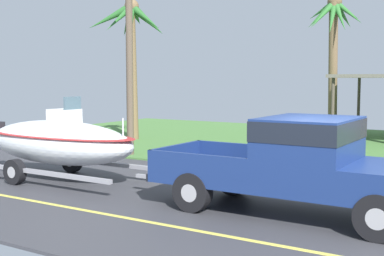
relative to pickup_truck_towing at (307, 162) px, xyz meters
name	(u,v)px	position (x,y,z in m)	size (l,w,h in m)	color
pickup_truck_towing	(307,162)	(0.00, 0.00, 0.00)	(5.70, 2.09, 1.93)	navy
boat_on_trailer	(58,142)	(-6.80, 0.00, -0.05)	(6.25, 2.22, 2.21)	gray
palm_tree_near_right	(333,32)	(-3.90, 14.28, 3.73)	(2.80, 3.06, 6.51)	brown
palm_tree_far_left	(132,35)	(-10.63, 7.95, 3.45)	(3.35, 3.11, 6.02)	brown
utility_pole	(129,32)	(-7.87, 4.37, 3.17)	(0.24, 1.80, 8.17)	brown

